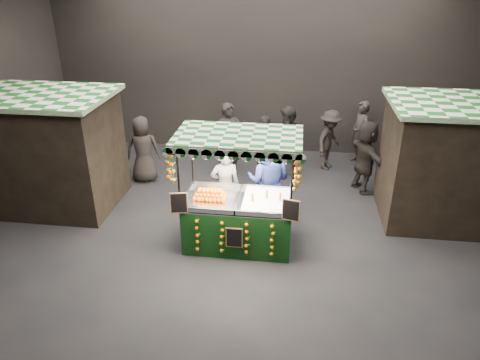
# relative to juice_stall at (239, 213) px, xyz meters

# --- Properties ---
(ground) EXTENTS (12.00, 12.00, 0.00)m
(ground) POSITION_rel_juice_stall_xyz_m (-0.03, 0.18, -0.72)
(ground) COLOR black
(ground) RESTS_ON ground
(market_hall) EXTENTS (12.10, 10.10, 5.05)m
(market_hall) POSITION_rel_juice_stall_xyz_m (-0.03, 0.18, 2.66)
(market_hall) COLOR black
(market_hall) RESTS_ON ground
(neighbour_stall_left) EXTENTS (3.00, 2.20, 2.60)m
(neighbour_stall_left) POSITION_rel_juice_stall_xyz_m (-4.43, 1.18, 0.59)
(neighbour_stall_left) COLOR black
(neighbour_stall_left) RESTS_ON ground
(neighbour_stall_right) EXTENTS (3.00, 2.20, 2.60)m
(neighbour_stall_right) POSITION_rel_juice_stall_xyz_m (4.37, 1.68, 0.59)
(neighbour_stall_right) COLOR black
(neighbour_stall_right) RESTS_ON ground
(juice_stall) EXTENTS (2.39, 1.41, 2.32)m
(juice_stall) POSITION_rel_juice_stall_xyz_m (0.00, 0.00, 0.00)
(juice_stall) COLOR black
(juice_stall) RESTS_ON ground
(vendor_grey) EXTENTS (0.69, 0.53, 1.70)m
(vendor_grey) POSITION_rel_juice_stall_xyz_m (-0.40, 0.84, 0.13)
(vendor_grey) COLOR slate
(vendor_grey) RESTS_ON ground
(vendor_blue) EXTENTS (1.06, 0.89, 1.96)m
(vendor_blue) POSITION_rel_juice_stall_xyz_m (0.51, 0.94, 0.26)
(vendor_blue) COLOR navy
(vendor_blue) RESTS_ON ground
(shopper_0) EXTENTS (0.82, 0.69, 1.92)m
(shopper_0) POSITION_rel_juice_stall_xyz_m (-0.69, 3.32, 0.24)
(shopper_0) COLOR black
(shopper_0) RESTS_ON ground
(shopper_1) EXTENTS (1.16, 1.12, 1.89)m
(shopper_1) POSITION_rel_juice_stall_xyz_m (0.82, 3.30, 0.23)
(shopper_1) COLOR #2A2622
(shopper_1) RESTS_ON ground
(shopper_2) EXTENTS (1.14, 0.83, 1.79)m
(shopper_2) POSITION_rel_juice_stall_xyz_m (0.27, 2.80, 0.18)
(shopper_2) COLOR black
(shopper_2) RESTS_ON ground
(shopper_3) EXTENTS (1.04, 1.22, 1.64)m
(shopper_3) POSITION_rel_juice_stall_xyz_m (1.91, 3.98, 0.10)
(shopper_3) COLOR black
(shopper_3) RESTS_ON ground
(shopper_4) EXTENTS (0.93, 0.72, 1.71)m
(shopper_4) POSITION_rel_juice_stall_xyz_m (-2.79, 2.61, 0.13)
(shopper_4) COLOR #282320
(shopper_4) RESTS_ON ground
(shopper_5) EXTENTS (1.13, 1.74, 1.79)m
(shopper_5) POSITION_rel_juice_stall_xyz_m (2.71, 2.76, 0.18)
(shopper_5) COLOR black
(shopper_5) RESTS_ON ground
(shopper_6) EXTENTS (0.64, 0.76, 1.77)m
(shopper_6) POSITION_rel_juice_stall_xyz_m (2.75, 4.50, 0.17)
(shopper_6) COLOR #2C2924
(shopper_6) RESTS_ON ground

